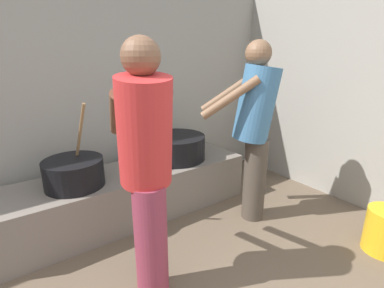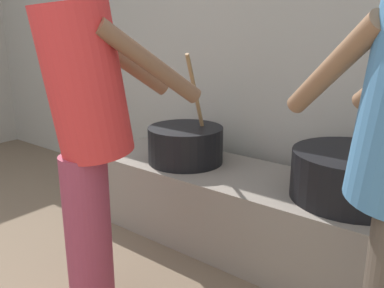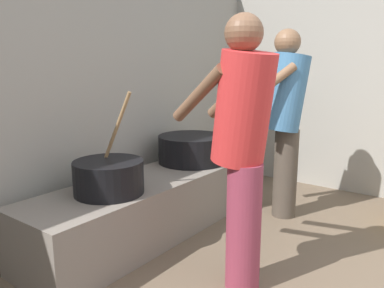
{
  "view_description": "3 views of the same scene",
  "coord_description": "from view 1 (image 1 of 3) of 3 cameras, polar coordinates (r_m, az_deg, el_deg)",
  "views": [
    {
      "loc": [
        -0.19,
        -0.16,
        1.46
      ],
      "look_at": [
        0.8,
        1.23,
        0.92
      ],
      "focal_mm": 26.78,
      "sensor_mm": 36.0,
      "label": 1
    },
    {
      "loc": [
        1.83,
        0.2,
        1.26
      ],
      "look_at": [
        0.99,
        1.25,
        0.88
      ],
      "focal_mm": 38.71,
      "sensor_mm": 36.0,
      "label": 2
    },
    {
      "loc": [
        -1.34,
        0.2,
        1.28
      ],
      "look_at": [
        0.66,
        1.7,
        0.76
      ],
      "focal_mm": 35.47,
      "sensor_mm": 36.0,
      "label": 3
    }
  ],
  "objects": [
    {
      "name": "block_enclosure_rear",
      "position": [
        2.84,
        -31.47,
        7.16
      ],
      "size": [
        5.7,
        0.2,
        2.15
      ],
      "primitive_type": "cube",
      "color": "#9E998E",
      "rests_on": "ground_plane"
    },
    {
      "name": "hearth_ledge",
      "position": [
        2.77,
        -11.61,
        -9.44
      ],
      "size": [
        2.22,
        0.6,
        0.45
      ],
      "primitive_type": "cube",
      "color": "slate",
      "rests_on": "ground_plane"
    },
    {
      "name": "cooking_pot_main",
      "position": [
        2.47,
        -22.43,
        -5.28
      ],
      "size": [
        0.46,
        0.46,
        0.68
      ],
      "color": "black",
      "rests_on": "hearth_ledge"
    },
    {
      "name": "cooking_pot_secondary",
      "position": [
        2.88,
        -3.23,
        -0.63
      ],
      "size": [
        0.58,
        0.58,
        0.24
      ],
      "color": "black",
      "rests_on": "hearth_ledge"
    },
    {
      "name": "cook_in_red_shirt",
      "position": [
        1.63,
        -9.1,
        -3.34
      ],
      "size": [
        0.5,
        0.72,
        1.55
      ],
      "color": "#8C3347",
      "rests_on": "ground_plane"
    },
    {
      "name": "cook_in_blue_shirt",
      "position": [
        2.49,
        12.36,
        4.03
      ],
      "size": [
        0.71,
        0.65,
        1.57
      ],
      "color": "#4C4238",
      "rests_on": "ground_plane"
    }
  ]
}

